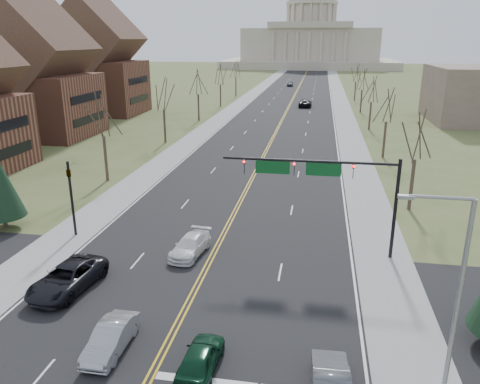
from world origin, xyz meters
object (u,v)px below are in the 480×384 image
(car_nb_outer_lead, at_px, (331,383))
(car_sb_inner_lead, at_px, (111,338))
(signal_left, at_px, (71,190))
(car_sb_outer_lead, at_px, (68,278))
(signal_mast, at_px, (322,176))
(car_far_nb, at_px, (305,103))
(car_far_sb, at_px, (290,84))
(car_sb_inner_second, at_px, (190,246))
(street_light, at_px, (453,287))
(car_nb_inner_lead, at_px, (200,358))

(car_nb_outer_lead, bearing_deg, car_sb_inner_lead, -10.28)
(signal_left, relative_size, car_sb_outer_lead, 1.04)
(signal_left, distance_m, car_sb_inner_lead, 16.14)
(signal_mast, height_order, car_sb_inner_lead, signal_mast)
(car_nb_outer_lead, bearing_deg, car_far_nb, -89.59)
(car_nb_outer_lead, relative_size, car_far_sb, 0.93)
(car_far_sb, bearing_deg, car_nb_outer_lead, -87.64)
(signal_left, height_order, car_sb_outer_lead, signal_left)
(car_far_nb, bearing_deg, car_sb_inner_second, 87.18)
(car_sb_outer_lead, distance_m, car_sb_inner_second, 8.62)
(car_nb_outer_lead, xyz_separation_m, car_sb_inner_second, (-9.73, 12.71, -0.08))
(signal_left, xyz_separation_m, car_sb_inner_second, (9.88, -1.87, -3.04))
(signal_left, bearing_deg, car_far_nb, 78.86)
(signal_mast, relative_size, car_nb_outer_lead, 2.67)
(car_nb_outer_lead, relative_size, car_sb_inner_lead, 1.08)
(street_light, bearing_deg, car_sb_outer_lead, 164.88)
(signal_left, bearing_deg, car_sb_outer_lead, -64.53)
(car_far_nb, bearing_deg, street_light, 96.72)
(car_sb_outer_lead, height_order, car_far_sb, car_far_sb)
(street_light, height_order, car_sb_inner_second, street_light)
(signal_mast, height_order, car_nb_outer_lead, signal_mast)
(car_sb_outer_lead, bearing_deg, signal_mast, 34.77)
(signal_mast, xyz_separation_m, car_far_sb, (-10.47, 125.87, -4.92))
(street_light, distance_m, car_nb_inner_lead, 11.50)
(street_light, relative_size, car_sb_inner_second, 1.97)
(street_light, height_order, car_far_nb, street_light)
(signal_left, bearing_deg, car_sb_inner_second, -10.72)
(signal_mast, height_order, signal_left, signal_mast)
(car_far_nb, xyz_separation_m, car_far_sb, (-6.71, 48.76, 0.00))
(street_light, xyz_separation_m, car_sb_outer_lead, (-20.44, 5.52, -4.41))
(street_light, xyz_separation_m, car_far_sb, (-15.76, 139.37, -4.38))
(car_nb_outer_lead, height_order, car_far_sb, car_far_sb)
(car_sb_inner_lead, bearing_deg, car_nb_outer_lead, -7.39)
(car_sb_outer_lead, xyz_separation_m, car_far_nb, (11.38, 85.09, 0.03))
(signal_mast, relative_size, car_far_nb, 2.03)
(car_nb_inner_lead, height_order, car_far_sb, car_far_sb)
(car_far_nb, bearing_deg, car_nb_inner_lead, 90.07)
(signal_left, xyz_separation_m, car_nb_outer_lead, (19.61, -14.58, -2.96))
(car_nb_outer_lead, bearing_deg, street_light, -169.20)
(signal_mast, distance_m, car_sb_inner_lead, 17.24)
(car_sb_inner_lead, distance_m, car_sb_inner_second, 11.26)
(car_sb_inner_second, bearing_deg, car_far_sb, 98.41)
(street_light, height_order, car_sb_inner_lead, street_light)
(car_sb_outer_lead, bearing_deg, car_nb_outer_lead, -15.67)
(street_light, xyz_separation_m, car_sb_inner_second, (-14.36, 11.63, -4.55))
(car_sb_inner_lead, height_order, car_far_sb, car_far_sb)
(car_nb_outer_lead, bearing_deg, car_sb_inner_second, -54.92)
(car_far_sb, bearing_deg, car_sb_inner_second, -91.54)
(car_sb_outer_lead, distance_m, car_far_nb, 85.84)
(signal_left, distance_m, car_sb_outer_lead, 9.30)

